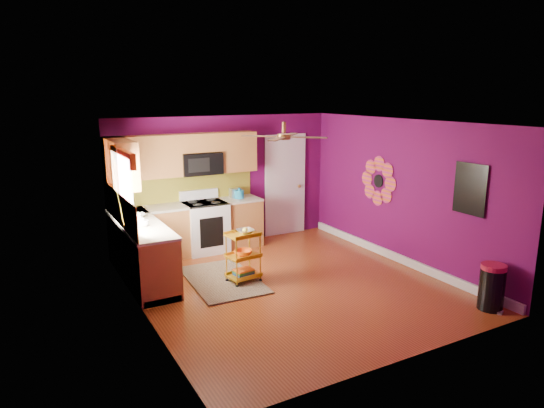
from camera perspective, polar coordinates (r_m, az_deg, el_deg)
ground at (r=7.68m, az=2.07°, el=-9.42°), size 5.00×5.00×0.00m
room_envelope at (r=7.23m, az=2.36°, el=2.68°), size 4.54×5.04×2.52m
lower_cabinets at (r=8.60m, az=-11.98°, el=-4.14°), size 2.81×2.31×0.94m
electric_range at (r=9.15m, az=-7.88°, el=-2.61°), size 0.76×0.66×1.13m
upper_cabinetry at (r=8.67m, az=-12.43°, el=5.23°), size 2.80×2.30×1.26m
left_window at (r=7.37m, az=-17.19°, el=3.14°), size 0.08×1.35×1.08m
panel_door at (r=10.09m, az=1.54°, el=2.13°), size 0.95×0.11×2.15m
right_wall_art at (r=8.35m, az=16.64°, el=2.23°), size 0.04×2.74×1.04m
ceiling_fan at (r=7.30m, az=1.41°, el=8.00°), size 1.01×1.01×0.26m
shag_rug at (r=7.86m, az=-5.83°, el=-8.84°), size 1.11×1.72×0.02m
rolling_cart at (r=7.63m, az=-3.36°, el=-5.94°), size 0.53×0.42×0.88m
trash_can at (r=7.38m, az=24.45°, el=-8.88°), size 0.45×0.45×0.65m
teal_kettle at (r=9.31m, az=-3.87°, el=1.17°), size 0.18×0.18×0.21m
toaster at (r=9.40m, az=-4.32°, el=1.33°), size 0.22×0.15×0.18m
soap_bottle_a at (r=7.61m, az=-15.23°, el=-1.83°), size 0.09×0.09×0.20m
soap_bottle_b at (r=7.82m, az=-15.44°, el=-1.56°), size 0.13×0.13×0.17m
counter_dish at (r=8.20m, az=-15.50°, el=-1.30°), size 0.23×0.23×0.06m
counter_cup at (r=7.62m, az=-14.70°, el=-2.20°), size 0.12×0.12×0.09m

